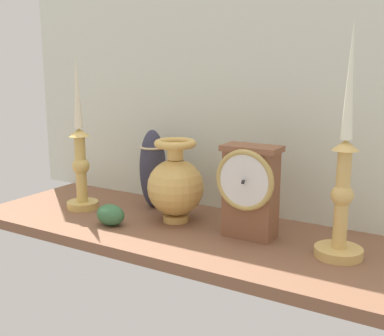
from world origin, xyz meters
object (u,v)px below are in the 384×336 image
mantel_clock (250,190)px  tall_ceramic_vase (153,169)px  candlestick_tall_left (343,187)px  brass_vase_bulbous (176,185)px  candlestick_tall_center (80,160)px

mantel_clock → tall_ceramic_vase: tall_ceramic_vase is taller
candlestick_tall_left → brass_vase_bulbous: candlestick_tall_left is taller
mantel_clock → tall_ceramic_vase: (-30.29, 7.53, -0.29)cm
mantel_clock → candlestick_tall_left: (19.19, -0.82, 3.19)cm
tall_ceramic_vase → candlestick_tall_left: bearing=-9.6°
candlestick_tall_center → tall_ceramic_vase: size_ratio=1.89×
candlestick_tall_left → brass_vase_bulbous: bearing=177.2°
mantel_clock → brass_vase_bulbous: 19.30cm
candlestick_tall_center → brass_vase_bulbous: (26.17, 3.54, -3.80)cm
candlestick_tall_left → tall_ceramic_vase: 50.30cm
mantel_clock → brass_vase_bulbous: bearing=176.9°
candlestick_tall_center → brass_vase_bulbous: bearing=7.7°
brass_vase_bulbous → tall_ceramic_vase: bearing=149.6°
candlestick_tall_left → tall_ceramic_vase: candlestick_tall_left is taller
brass_vase_bulbous → candlestick_tall_left: bearing=-2.8°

